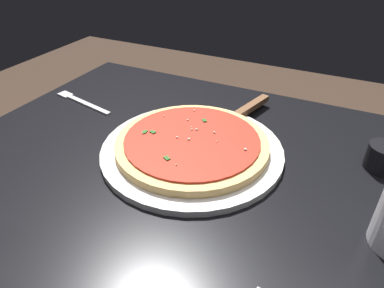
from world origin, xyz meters
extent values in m
cube|color=black|center=(-0.40, -0.29, 0.35)|extent=(0.06, 0.06, 0.70)
cube|color=black|center=(0.40, -0.29, 0.35)|extent=(0.06, 0.06, 0.70)
cube|color=black|center=(0.00, 0.00, 0.72)|extent=(0.95, 0.72, 0.03)
cylinder|color=white|center=(0.01, -0.03, 0.74)|extent=(0.35, 0.35, 0.01)
cylinder|color=#DBB26B|center=(0.01, -0.03, 0.75)|extent=(0.30, 0.30, 0.02)
cylinder|color=red|center=(0.01, -0.03, 0.76)|extent=(0.26, 0.26, 0.00)
sphere|color=#EFEACC|center=(0.03, -0.06, 0.77)|extent=(0.00, 0.00, 0.00)
sphere|color=#EFEACC|center=(0.06, -0.13, 0.77)|extent=(0.00, 0.00, 0.00)
sphere|color=#EFEACC|center=(0.03, -0.06, 0.77)|extent=(0.00, 0.00, 0.00)
sphere|color=#EFEACC|center=(0.02, -0.02, 0.77)|extent=(0.01, 0.01, 0.01)
sphere|color=#EFEACC|center=(0.00, 0.06, 0.77)|extent=(0.00, 0.00, 0.00)
sphere|color=#EFEACC|center=(0.11, 0.00, 0.77)|extent=(0.00, 0.00, 0.00)
sphere|color=#EFEACC|center=(0.02, -0.06, 0.77)|extent=(0.00, 0.00, 0.00)
sphere|color=#EFEACC|center=(0.04, -0.02, 0.77)|extent=(0.00, 0.00, 0.00)
sphere|color=#EFEACC|center=(0.10, -0.08, 0.77)|extent=(0.00, 0.00, 0.00)
sphere|color=#EFEACC|center=(-0.09, -0.04, 0.77)|extent=(0.01, 0.01, 0.01)
sphere|color=#EFEACC|center=(0.05, -0.09, 0.77)|extent=(0.00, 0.00, 0.00)
sphere|color=#EFEACC|center=(-0.02, -0.06, 0.77)|extent=(0.00, 0.00, 0.00)
sphere|color=#EFEACC|center=(-0.03, -0.04, 0.77)|extent=(0.00, 0.00, 0.00)
cube|color=#23561E|center=(0.09, -0.01, 0.77)|extent=(0.01, 0.01, 0.00)
cube|color=#23561E|center=(0.02, 0.05, 0.77)|extent=(0.01, 0.01, 0.00)
cube|color=#23561E|center=(0.11, -0.01, 0.77)|extent=(0.01, 0.01, 0.00)
cube|color=#23561E|center=(0.02, -0.10, 0.77)|extent=(0.01, 0.01, 0.00)
cube|color=silver|center=(-0.01, -0.12, 0.75)|extent=(0.09, 0.11, 0.00)
cube|color=brown|center=(-0.04, -0.23, 0.75)|extent=(0.05, 0.13, 0.01)
cylinder|color=black|center=(-0.32, -0.14, 0.76)|extent=(0.06, 0.06, 0.05)
cube|color=silver|center=(0.33, -0.10, 0.73)|extent=(0.15, 0.04, 0.00)
cube|color=silver|center=(0.42, -0.11, 0.73)|extent=(0.04, 0.03, 0.00)
camera|label=1|loc=(-0.23, 0.47, 1.12)|focal=32.25mm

